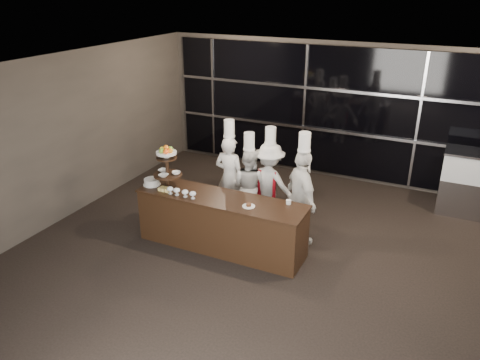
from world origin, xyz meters
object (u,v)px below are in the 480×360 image
at_px(display_stand, 167,164).
at_px(chef_d, 301,197).
at_px(chef_a, 230,177).
at_px(chef_c, 269,183).
at_px(layer_cake, 152,182).
at_px(buffet_counter, 221,223).
at_px(chef_b, 249,185).

relative_size(display_stand, chef_d, 0.38).
bearing_deg(chef_a, chef_c, 14.57).
xyz_separation_m(display_stand, chef_d, (2.12, 0.73, -0.49)).
distance_m(display_stand, chef_a, 1.32).
height_order(layer_cake, chef_c, chef_c).
height_order(buffet_counter, chef_c, chef_c).
height_order(chef_b, chef_d, chef_d).
height_order(display_stand, chef_d, chef_d).
xyz_separation_m(chef_a, chef_d, (1.48, -0.30, 0.02)).
distance_m(layer_cake, chef_b, 1.73).
bearing_deg(chef_a, buffet_counter, -70.72).
bearing_deg(layer_cake, buffet_counter, 2.19).
distance_m(chef_a, chef_b, 0.40).
xyz_separation_m(buffet_counter, chef_a, (-0.36, 1.04, 0.37)).
bearing_deg(chef_c, layer_cake, -142.47).
height_order(buffet_counter, layer_cake, layer_cake).
bearing_deg(buffet_counter, layer_cake, -177.81).
height_order(buffet_counter, chef_a, chef_a).
height_order(buffet_counter, display_stand, display_stand).
height_order(chef_b, chef_c, chef_c).
relative_size(display_stand, chef_a, 0.39).
xyz_separation_m(chef_a, chef_c, (0.71, 0.18, -0.06)).
xyz_separation_m(layer_cake, chef_c, (1.65, 1.27, -0.20)).
relative_size(buffet_counter, display_stand, 3.81).
bearing_deg(chef_c, chef_d, -32.19).
distance_m(layer_cake, chef_c, 2.09).
bearing_deg(chef_d, chef_c, 147.81).
bearing_deg(chef_c, chef_a, -165.43).
bearing_deg(display_stand, chef_b, 45.19).
xyz_separation_m(buffet_counter, layer_cake, (-1.30, -0.05, 0.51)).
relative_size(buffet_counter, chef_b, 1.65).
xyz_separation_m(buffet_counter, chef_b, (0.03, 1.03, 0.26)).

